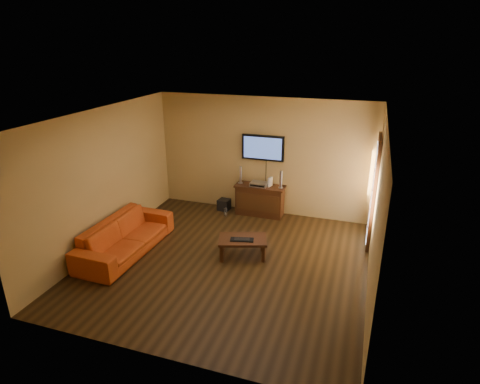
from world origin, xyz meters
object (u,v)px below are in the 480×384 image
at_px(sofa, 125,231).
at_px(subwoofer, 224,205).
at_px(bottle, 226,212).
at_px(game_console, 270,182).
at_px(keyboard, 242,240).
at_px(television, 263,148).
at_px(speaker_right, 281,180).
at_px(speaker_left, 240,176).
at_px(av_receiver, 259,184).
at_px(media_console, 260,200).
at_px(coffee_table, 243,241).

distance_m(sofa, subwoofer, 2.74).
bearing_deg(sofa, bottle, -29.08).
bearing_deg(game_console, sofa, -114.83).
relative_size(bottle, keyboard, 0.49).
distance_m(television, speaker_right, 0.84).
height_order(game_console, subwoofer, game_console).
xyz_separation_m(speaker_left, av_receiver, (0.46, -0.04, -0.14)).
xyz_separation_m(subwoofer, keyboard, (1.12, -2.04, 0.26)).
xyz_separation_m(media_console, keyboard, (0.23, -2.04, 0.03)).
distance_m(subwoofer, bottle, 0.39).
distance_m(speaker_left, keyboard, 2.24).
bearing_deg(bottle, sofa, -120.42).
distance_m(media_console, subwoofer, 0.92).
distance_m(media_console, television, 1.22).
bearing_deg(game_console, speaker_left, -162.96).
xyz_separation_m(subwoofer, bottle, (0.17, -0.35, -0.03)).
distance_m(coffee_table, keyboard, 0.10).
bearing_deg(bottle, speaker_left, 58.30).
bearing_deg(sofa, subwoofer, -22.18).
distance_m(bottle, keyboard, 1.95).
bearing_deg(sofa, coffee_table, -75.11).
xyz_separation_m(av_receiver, bottle, (-0.70, -0.34, -0.66)).
xyz_separation_m(bottle, keyboard, (0.94, -1.68, 0.29)).
relative_size(coffee_table, game_console, 4.73).
bearing_deg(av_receiver, speaker_right, 6.32).
bearing_deg(coffee_table, television, 95.79).
relative_size(speaker_left, speaker_right, 1.00).
xyz_separation_m(speaker_right, av_receiver, (-0.50, -0.03, -0.14)).
bearing_deg(av_receiver, game_console, 15.70).
distance_m(av_receiver, bottle, 1.02).
bearing_deg(keyboard, av_receiver, 96.92).
height_order(sofa, subwoofer, sofa).
relative_size(media_console, speaker_right, 2.83).
distance_m(speaker_right, bottle, 1.49).
bearing_deg(bottle, keyboard, -60.73).
height_order(speaker_left, bottle, speaker_left).
xyz_separation_m(coffee_table, bottle, (-0.94, 1.62, -0.22)).
relative_size(coffee_table, av_receiver, 2.61).
distance_m(sofa, game_console, 3.38).
relative_size(speaker_right, av_receiver, 1.05).
height_order(speaker_right, subwoofer, speaker_right).
height_order(speaker_right, bottle, speaker_right).
bearing_deg(sofa, media_console, -36.95).
relative_size(television, sofa, 0.44).
relative_size(av_receiver, keyboard, 0.84).
bearing_deg(bottle, coffee_table, -59.93).
bearing_deg(game_console, subwoofer, -161.78).
distance_m(sofa, speaker_left, 2.97).
bearing_deg(media_console, television, 90.00).
height_order(television, bottle, television).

